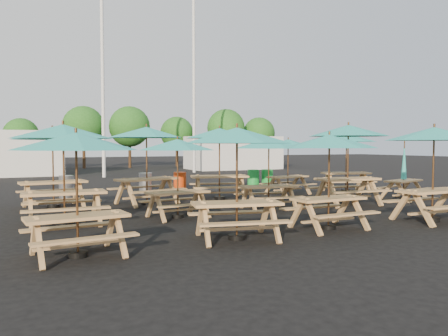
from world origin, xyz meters
name	(u,v)px	position (x,y,z in m)	size (l,w,h in m)	color
ground	(244,204)	(0.00, 0.00, 0.00)	(120.00, 120.00, 0.00)	black
picnic_unit_0	(76,147)	(-5.65, -4.67, 1.87)	(2.31, 2.31, 2.14)	#B17F4E
picnic_unit_1	(63,136)	(-5.57, -1.46, 2.11)	(2.41, 2.41, 2.42)	#B17F4E
picnic_unit_2	(52,138)	(-5.60, 1.74, 2.12)	(2.66, 2.66, 2.43)	#B17F4E
picnic_unit_3	(237,141)	(-2.57, -4.59, 1.99)	(2.64, 2.64, 2.28)	#B17F4E
picnic_unit_4	(178,148)	(-2.78, -1.57, 1.82)	(2.29, 2.29, 2.08)	#B17F4E
picnic_unit_5	(146,136)	(-2.81, 1.38, 2.20)	(3.03, 3.03, 2.52)	#B17F4E
picnic_unit_6	(329,146)	(-0.19, -4.50, 1.89)	(2.15, 2.15, 2.16)	#B17F4E
picnic_unit_7	(269,147)	(0.14, -1.30, 1.86)	(2.29, 2.29, 2.12)	#B17F4E
picnic_unit_8	(219,137)	(-0.18, 1.48, 2.20)	(3.04, 3.04, 2.52)	#B17F4E
picnic_unit_9	(434,138)	(2.82, -4.78, 2.07)	(2.34, 2.34, 2.37)	#B17F4E
picnic_unit_10	(348,134)	(2.95, -1.50, 2.24)	(2.76, 2.76, 2.57)	#B17F4E
picnic_unit_11	(288,146)	(2.82, 1.72, 1.87)	(2.50, 2.50, 2.14)	#B17F4E
picnic_unit_13	(404,176)	(5.59, -1.33, 0.85)	(1.95, 1.81, 2.07)	#B17F4E
picnic_unit_14	(346,141)	(5.49, 1.52, 2.09)	(2.95, 2.95, 2.39)	#B17F4E
waste_bin_0	(66,187)	(-5.01, 4.20, 0.41)	(0.51, 0.51, 0.81)	gray
waste_bin_1	(145,183)	(-2.04, 4.45, 0.41)	(0.51, 0.51, 0.81)	gray
waste_bin_2	(180,182)	(-0.65, 4.31, 0.41)	(0.51, 0.51, 0.81)	red
waste_bin_3	(253,179)	(2.90, 4.61, 0.41)	(0.51, 0.51, 0.81)	green
waste_bin_4	(267,178)	(3.55, 4.48, 0.41)	(0.51, 0.51, 0.81)	green
mast_0	(103,75)	(-2.00, 14.00, 6.00)	(0.20, 0.20, 12.00)	silver
mast_1	(194,86)	(4.50, 16.00, 6.00)	(0.20, 0.20, 12.00)	silver
event_tent_1	(233,153)	(9.00, 19.00, 1.30)	(7.00, 4.00, 2.60)	silver
tree_2	(21,136)	(-6.39, 23.65, 2.62)	(2.59, 2.59, 3.93)	#382314
tree_3	(84,127)	(-1.75, 24.72, 3.41)	(3.36, 3.36, 5.09)	#382314
tree_4	(129,127)	(1.90, 24.26, 3.46)	(3.41, 3.41, 5.17)	#382314
tree_5	(177,133)	(6.22, 24.67, 2.97)	(2.94, 2.94, 4.45)	#382314
tree_6	(226,128)	(10.23, 22.90, 3.43)	(3.38, 3.38, 5.13)	#382314
tree_7	(259,133)	(13.63, 22.92, 2.99)	(2.95, 2.95, 4.48)	#382314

